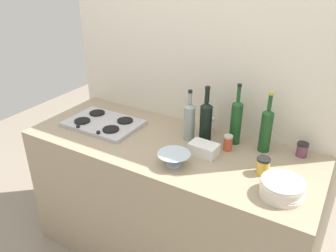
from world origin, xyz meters
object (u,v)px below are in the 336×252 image
(utensil_crock, at_px, (206,123))
(condiment_jar_spare, at_px, (302,149))
(plate_stack, at_px, (282,188))
(wine_bottle_rightmost, at_px, (206,121))
(condiment_jar_front, at_px, (228,143))
(mixing_bowl, at_px, (174,159))
(wine_bottle_leftmost, at_px, (266,129))
(wine_bottle_mid_right, at_px, (189,121))
(butter_dish, at_px, (204,149))
(condiment_jar_rear, at_px, (263,166))
(stovetop_hob, at_px, (104,123))
(wine_bottle_mid_left, at_px, (236,121))

(utensil_crock, distance_m, condiment_jar_spare, 0.59)
(plate_stack, relative_size, wine_bottle_rightmost, 0.59)
(condiment_jar_front, bearing_deg, mixing_bowl, -122.90)
(wine_bottle_leftmost, height_order, wine_bottle_rightmost, wine_bottle_leftmost)
(wine_bottle_rightmost, xyz_separation_m, condiment_jar_spare, (0.54, 0.12, -0.10))
(condiment_jar_front, bearing_deg, wine_bottle_mid_right, 179.09)
(mixing_bowl, height_order, butter_dish, mixing_bowl)
(mixing_bowl, height_order, utensil_crock, utensil_crock)
(condiment_jar_front, distance_m, condiment_jar_spare, 0.41)
(mixing_bowl, distance_m, condiment_jar_rear, 0.47)
(butter_dish, height_order, condiment_jar_rear, condiment_jar_rear)
(wine_bottle_mid_right, bearing_deg, stovetop_hob, -168.93)
(plate_stack, height_order, condiment_jar_rear, condiment_jar_rear)
(wine_bottle_mid_left, bearing_deg, utensil_crock, 170.91)
(stovetop_hob, xyz_separation_m, wine_bottle_mid_right, (0.59, 0.11, 0.11))
(wine_bottle_mid_left, distance_m, condiment_jar_spare, 0.40)
(condiment_jar_front, bearing_deg, condiment_jar_spare, 21.21)
(plate_stack, height_order, wine_bottle_mid_left, wine_bottle_mid_left)
(stovetop_hob, xyz_separation_m, utensil_crock, (0.64, 0.25, 0.05))
(wine_bottle_mid_left, distance_m, condiment_jar_rear, 0.35)
(plate_stack, bearing_deg, condiment_jar_front, 144.36)
(wine_bottle_mid_left, distance_m, mixing_bowl, 0.46)
(butter_dish, bearing_deg, wine_bottle_mid_left, 64.53)
(butter_dish, distance_m, condiment_jar_spare, 0.55)
(wine_bottle_mid_left, height_order, condiment_jar_rear, wine_bottle_mid_left)
(mixing_bowl, height_order, condiment_jar_rear, condiment_jar_rear)
(butter_dish, bearing_deg, condiment_jar_front, 47.48)
(wine_bottle_mid_right, distance_m, mixing_bowl, 0.32)
(plate_stack, bearing_deg, wine_bottle_mid_left, 134.98)
(stovetop_hob, bearing_deg, wine_bottle_rightmost, 11.44)
(plate_stack, xyz_separation_m, condiment_jar_spare, (0.01, 0.42, 0.00))
(plate_stack, height_order, wine_bottle_rightmost, wine_bottle_rightmost)
(butter_dish, height_order, utensil_crock, utensil_crock)
(wine_bottle_mid_right, height_order, condiment_jar_front, wine_bottle_mid_right)
(wine_bottle_leftmost, xyz_separation_m, wine_bottle_mid_right, (-0.44, -0.10, -0.01))
(wine_bottle_leftmost, xyz_separation_m, utensil_crock, (-0.39, 0.04, -0.08))
(wine_bottle_mid_right, bearing_deg, wine_bottle_mid_left, 21.36)
(wine_bottle_mid_left, height_order, wine_bottle_rightmost, wine_bottle_mid_left)
(wine_bottle_leftmost, bearing_deg, wine_bottle_mid_left, 178.53)
(butter_dish, xyz_separation_m, utensil_crock, (-0.10, 0.25, 0.03))
(stovetop_hob, distance_m, plate_stack, 1.23)
(stovetop_hob, distance_m, condiment_jar_spare, 1.26)
(butter_dish, bearing_deg, condiment_jar_spare, 28.08)
(butter_dish, relative_size, condiment_jar_spare, 1.95)
(wine_bottle_leftmost, relative_size, wine_bottle_mid_left, 0.97)
(wine_bottle_rightmost, relative_size, condiment_jar_rear, 3.95)
(plate_stack, relative_size, wine_bottle_mid_left, 0.56)
(wine_bottle_leftmost, bearing_deg, mixing_bowl, -133.30)
(wine_bottle_rightmost, bearing_deg, plate_stack, -29.09)
(condiment_jar_rear, bearing_deg, mixing_bowl, -159.34)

